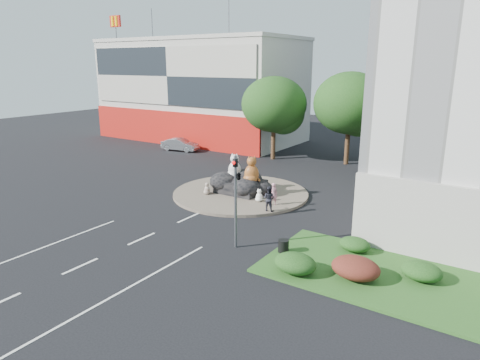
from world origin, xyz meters
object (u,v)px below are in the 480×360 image
object	(u,v)px
cat_white	(235,166)
pedestrian_pink	(273,194)
pedestrian_dark	(269,199)
litter_bin	(283,246)
kitten_white	(259,195)
parked_car	(180,145)
cat_tabby	(252,169)
kitten_calico	(207,188)

from	to	relation	value
cat_white	pedestrian_pink	xyz separation A→B (m)	(4.17, -1.50, -1.09)
pedestrian_dark	litter_bin	bearing A→B (deg)	123.38
pedestrian_dark	litter_bin	xyz separation A→B (m)	(3.68, -4.88, -0.58)
kitten_white	pedestrian_pink	bearing A→B (deg)	-19.29
cat_white	parked_car	distance (m)	17.10
kitten_white	cat_white	bearing A→B (deg)	141.72
cat_tabby	kitten_white	bearing A→B (deg)	-73.02
cat_white	pedestrian_pink	bearing A→B (deg)	-23.33
cat_white	parked_car	size ratio (longest dim) A/B	0.45
pedestrian_dark	parked_car	size ratio (longest dim) A/B	0.39
kitten_calico	parked_car	xyz separation A→B (m)	(-12.95, 11.76, 0.04)
pedestrian_dark	parked_car	world-z (taller)	pedestrian_dark
cat_white	kitten_calico	distance (m)	2.69
pedestrian_pink	cat_tabby	bearing A→B (deg)	-63.70
pedestrian_pink	litter_bin	xyz separation A→B (m)	(4.05, -6.11, -0.52)
cat_white	cat_tabby	xyz separation A→B (m)	(1.72, -0.35, 0.04)
cat_white	kitten_calico	size ratio (longest dim) A/B	2.11
kitten_calico	litter_bin	distance (m)	10.81
cat_tabby	parked_car	distance (m)	18.72
parked_car	cat_white	bearing A→B (deg)	-135.29
kitten_white	pedestrian_dark	xyz separation A→B (m)	(1.54, -1.35, 0.37)
parked_car	cat_tabby	bearing A→B (deg)	-133.15
cat_tabby	kitten_calico	xyz separation A→B (m)	(-2.77, -1.69, -1.45)
kitten_calico	pedestrian_pink	xyz separation A→B (m)	(5.22, 0.55, 0.31)
kitten_calico	kitten_white	xyz separation A→B (m)	(4.05, 0.66, 0.00)
kitten_calico	kitten_white	size ratio (longest dim) A/B	1.00
pedestrian_dark	litter_bin	distance (m)	6.13
cat_white	cat_tabby	size ratio (longest dim) A/B	0.96
kitten_calico	pedestrian_dark	size ratio (longest dim) A/B	0.55
parked_car	kitten_calico	bearing A→B (deg)	-142.77
cat_white	kitten_white	bearing A→B (deg)	-28.29
cat_white	pedestrian_dark	xyz separation A→B (m)	(4.54, -2.73, -1.04)
cat_white	kitten_white	distance (m)	3.59
parked_car	kitten_white	bearing A→B (deg)	-133.66
kitten_calico	cat_tabby	bearing A→B (deg)	46.33
parked_car	litter_bin	size ratio (longest dim) A/B	6.54
pedestrian_pink	pedestrian_dark	distance (m)	1.29
cat_white	litter_bin	distance (m)	11.31
cat_tabby	litter_bin	xyz separation A→B (m)	(6.49, -7.26, -1.66)
cat_white	parked_car	world-z (taller)	cat_white
cat_white	kitten_calico	xyz separation A→B (m)	(-1.05, -2.04, -1.41)
kitten_calico	pedestrian_pink	distance (m)	5.26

